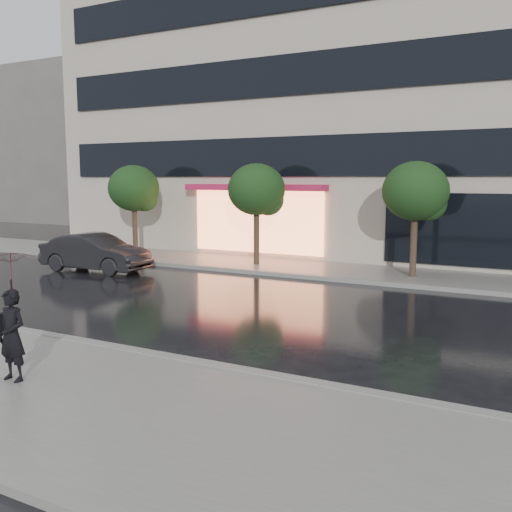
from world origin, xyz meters
The scene contains 12 objects.
ground centered at (0.00, 0.00, 0.00)m, with size 120.00×120.00×0.00m, color black.
sidewalk_near centered at (0.00, -3.25, 0.06)m, with size 60.00×4.50×0.12m, color slate.
sidewalk_far centered at (0.00, 10.25, 0.06)m, with size 60.00×3.50×0.12m, color slate.
curb_near centered at (0.00, -1.00, 0.07)m, with size 60.00×0.25×0.14m, color gray.
curb_far centered at (0.00, 8.50, 0.07)m, with size 60.00×0.25×0.14m, color gray.
office_building centered at (0.00, 17.97, 9.00)m, with size 30.00×12.76×18.00m.
bg_building_left centered at (-28.00, 26.00, 6.00)m, with size 14.00×10.00×12.00m, color #59544F.
tree_far_west centered at (-8.94, 10.03, 2.92)m, with size 2.20×2.20×3.99m.
tree_mid_west centered at (-2.94, 10.03, 2.92)m, with size 2.20×2.20×3.99m.
tree_mid_east centered at (3.06, 10.03, 2.92)m, with size 2.20×2.20×3.99m.
parked_car centered at (-7.77, 6.28, 0.70)m, with size 1.48×4.23×1.39m, color black.
pedestrian_with_umbrella centered at (-0.43, -3.23, 1.53)m, with size 0.86×0.88×2.15m.
Camera 1 is at (7.31, -9.30, 3.41)m, focal length 40.00 mm.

